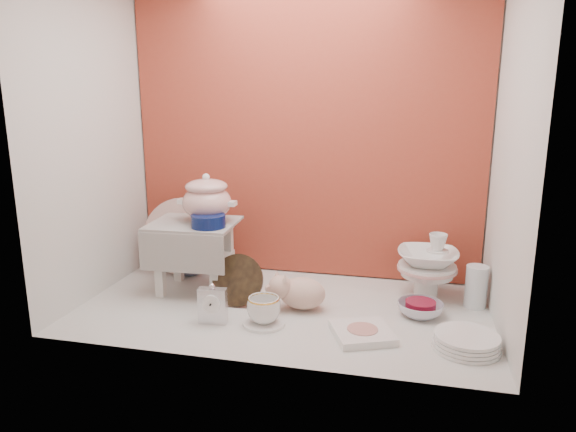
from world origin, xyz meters
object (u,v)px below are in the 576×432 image
step_stool (195,256)px  porcelain_tower (427,266)px  mantel_clock (213,304)px  soup_tureen (207,197)px  plush_pig (302,293)px  gold_rim_teacup (264,310)px  blue_white_vase (188,251)px  crystal_bowl (420,309)px  dinner_plate_stack (466,342)px  floral_platter (183,236)px

step_stool → porcelain_tower: step_stool is taller
mantel_clock → soup_tureen: bearing=108.5°
plush_pig → gold_rim_teacup: 0.23m
step_stool → porcelain_tower: bearing=5.1°
mantel_clock → gold_rim_teacup: 0.21m
blue_white_vase → plush_pig: 0.77m
plush_pig → crystal_bowl: plush_pig is taller
dinner_plate_stack → crystal_bowl: 0.32m
plush_pig → floral_platter: bearing=156.3°
dinner_plate_stack → porcelain_tower: bearing=105.8°
porcelain_tower → blue_white_vase: bearing=176.6°
step_stool → blue_white_vase: step_stool is taller
blue_white_vase → porcelain_tower: size_ratio=0.76×
soup_tureen → floral_platter: bearing=140.0°
floral_platter → dinner_plate_stack: size_ratio=1.62×
gold_rim_teacup → blue_white_vase: bearing=136.9°
step_stool → mantel_clock: 0.41m
soup_tureen → blue_white_vase: 0.43m
plush_pig → dinner_plate_stack: plush_pig is taller
gold_rim_teacup → porcelain_tower: porcelain_tower is taller
blue_white_vase → mantel_clock: (0.35, -0.56, -0.03)m
soup_tureen → porcelain_tower: soup_tureen is taller
step_stool → dinner_plate_stack: 1.28m
porcelain_tower → plush_pig: bearing=-153.8°
soup_tureen → mantel_clock: bearing=-66.7°
gold_rim_teacup → dinner_plate_stack: bearing=-2.3°
soup_tureen → floral_platter: 0.38m
gold_rim_teacup → crystal_bowl: size_ratio=0.71×
step_stool → gold_rim_teacup: bearing=-38.2°
porcelain_tower → mantel_clock: bearing=-150.8°
mantel_clock → porcelain_tower: bearing=24.4°
soup_tureen → dinner_plate_stack: size_ratio=1.08×
gold_rim_teacup → mantel_clock: bearing=-171.2°
plush_pig → dinner_plate_stack: size_ratio=1.05×
soup_tureen → gold_rim_teacup: soup_tureen is taller
floral_platter → crystal_bowl: 1.26m
step_stool → porcelain_tower: (1.09, 0.15, -0.01)m
step_stool → soup_tureen: size_ratio=1.47×
floral_platter → plush_pig: (0.71, -0.33, -0.12)m
mantel_clock → crystal_bowl: 0.89m
step_stool → gold_rim_teacup: step_stool is taller
soup_tureen → gold_rim_teacup: 0.63m
blue_white_vase → porcelain_tower: bearing=-3.4°
crystal_bowl → porcelain_tower: (0.03, 0.22, 0.13)m
mantel_clock → gold_rim_teacup: bearing=4.0°
step_stool → soup_tureen: bearing=24.7°
dinner_plate_stack → crystal_bowl: (-0.16, 0.27, 0.00)m
floral_platter → porcelain_tower: bearing=-2.9°
gold_rim_teacup → porcelain_tower: 0.81m
plush_pig → gold_rim_teacup: bearing=-121.8°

